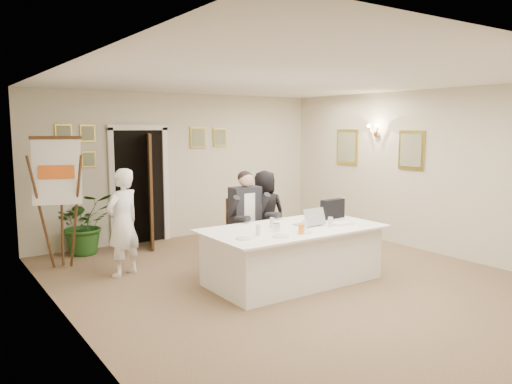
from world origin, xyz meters
The scene contains 27 objects.
floor centered at (0.00, 0.00, 0.00)m, with size 7.00×7.00×0.00m, color brown.
ceiling centered at (0.00, 0.00, 2.80)m, with size 6.00×7.00×0.02m, color white.
wall_back centered at (0.00, 3.50, 1.40)m, with size 6.00×0.10×2.80m, color beige.
wall_left centered at (-3.00, 0.00, 1.40)m, with size 0.10×7.00×2.80m, color beige.
wall_right centered at (3.00, 0.00, 1.40)m, with size 0.10×7.00×2.80m, color beige.
doorway centered at (-0.88, 3.32, 1.04)m, with size 1.14×0.86×2.20m.
pictures_back_wall centered at (-0.80, 3.47, 1.85)m, with size 3.40×0.06×0.80m, color gold, non-canonical shape.
pictures_right_wall centered at (2.97, 1.20, 1.75)m, with size 0.06×2.20×0.80m, color gold, non-canonical shape.
wall_sconce centered at (2.90, 1.20, 2.10)m, with size 0.20×0.30×0.24m, color #D18143, non-canonical shape.
conference_table centered at (-0.02, -0.01, 0.39)m, with size 2.51×1.35×0.78m.
seated_man centered at (-0.11, 1.02, 0.75)m, with size 0.65×0.69×1.51m, color black, non-canonical shape.
flip_chart centered at (-2.55, 2.48, 0.92)m, with size 0.72×0.54×1.99m.
standing_man centered at (-1.88, 1.60, 0.79)m, with size 0.57×0.38×1.58m, color white.
standing_woman centered at (0.50, 1.40, 0.72)m, with size 0.70×0.46×1.44m, color black.
potted_palm centered at (-2.00, 3.20, 0.52)m, with size 0.94×0.82×1.05m, color #23521B.
laptop centered at (0.27, -0.01, 0.91)m, with size 0.37×0.38×0.28m, color #B7BABC, non-canonical shape.
laptop_bag centered at (0.90, 0.18, 0.92)m, with size 0.42×0.11×0.29m, color black.
paper_stack centered at (0.69, -0.24, 0.79)m, with size 0.30×0.21×0.03m, color white.
plate_left centered at (-0.98, -0.23, 0.78)m, with size 0.21×0.21×0.01m, color white.
plate_mid centered at (-0.52, -0.40, 0.78)m, with size 0.23×0.23×0.01m, color white.
plate_near centered at (-0.12, -0.38, 0.78)m, with size 0.22×0.22×0.01m, color white.
glass_a centered at (-0.71, -0.16, 0.84)m, with size 0.06×0.06×0.14m, color silver.
glass_b centered at (-0.05, -0.29, 0.84)m, with size 0.06×0.06×0.14m, color silver.
glass_c centered at (0.43, -0.28, 0.84)m, with size 0.07×0.07×0.14m, color silver.
glass_d centered at (-0.27, 0.15, 0.84)m, with size 0.06×0.06×0.14m, color silver.
oj_glass centered at (-0.20, -0.42, 0.84)m, with size 0.07×0.07×0.13m, color orange.
steel_jug centered at (-0.37, -0.10, 0.83)m, with size 0.10×0.10×0.11m, color silver.
Camera 1 is at (-4.30, -5.36, 2.18)m, focal length 35.00 mm.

